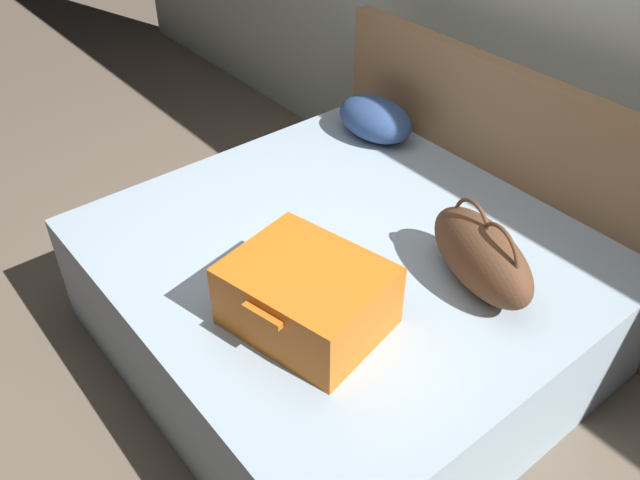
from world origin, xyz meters
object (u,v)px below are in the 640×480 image
hard_case_large (307,296)px  duffel_bag (481,255)px  bed (344,297)px  pillow_near_headboard (375,119)px

hard_case_large → duffel_bag: bearing=56.3°
bed → pillow_near_headboard: pillow_near_headboard is taller
bed → pillow_near_headboard: size_ratio=4.44×
bed → pillow_near_headboard: 1.00m
bed → duffel_bag: size_ratio=3.23×
bed → hard_case_large: 0.62m
duffel_bag → pillow_near_headboard: size_ratio=1.37×
hard_case_large → pillow_near_headboard: hard_case_large is taller
duffel_bag → pillow_near_headboard: duffel_bag is taller
bed → duffel_bag: (0.49, 0.25, 0.43)m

